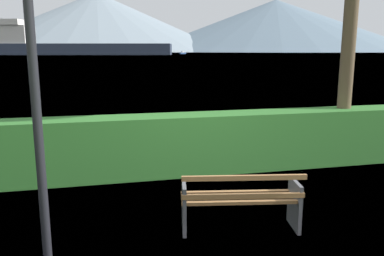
{
  "coord_description": "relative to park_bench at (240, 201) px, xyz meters",
  "views": [
    {
      "loc": [
        -1.81,
        -4.81,
        2.44
      ],
      "look_at": [
        0.0,
        2.85,
        0.87
      ],
      "focal_mm": 36.7,
      "sensor_mm": 36.0,
      "label": 1
    }
  ],
  "objects": [
    {
      "name": "park_bench",
      "position": [
        0.0,
        0.0,
        0.0
      ],
      "size": [
        1.69,
        0.85,
        0.87
      ],
      "color": "olive",
      "rests_on": "ground_plane"
    },
    {
      "name": "distant_hills",
      "position": [
        72.77,
        565.24,
        37.85
      ],
      "size": [
        861.46,
        422.37,
        82.04
      ],
      "color": "slate",
      "rests_on": "ground_plane"
    },
    {
      "name": "lamp_post",
      "position": [
        -2.46,
        -0.36,
        2.41
      ],
      "size": [
        0.3,
        0.3,
        4.24
      ],
      "color": "black",
      "rests_on": "ground_plane"
    },
    {
      "name": "water_surface",
      "position": [
        0.01,
        306.84,
        -0.42
      ],
      "size": [
        620.0,
        620.0,
        0.0
      ],
      "primitive_type": "plane",
      "color": "#7A99A8",
      "rests_on": "ground_plane"
    },
    {
      "name": "fishing_boat_near",
      "position": [
        51.71,
        247.93,
        0.22
      ],
      "size": [
        4.71,
        3.58,
        1.82
      ],
      "color": "#335693",
      "rests_on": "water_surface"
    },
    {
      "name": "cargo_ship_large",
      "position": [
        -20.7,
        214.2,
        4.54
      ],
      "size": [
        100.83,
        39.23,
        17.77
      ],
      "color": "#2D384C",
      "rests_on": "water_surface"
    },
    {
      "name": "ground_plane",
      "position": [
        0.01,
        0.06,
        -0.42
      ],
      "size": [
        1400.0,
        1400.0,
        0.0
      ],
      "primitive_type": "plane",
      "color": "#4C6B33"
    },
    {
      "name": "hedge_row",
      "position": [
        0.01,
        2.71,
        0.17
      ],
      "size": [
        13.69,
        0.75,
        1.18
      ],
      "primitive_type": "cube",
      "color": "#2D6B28",
      "rests_on": "ground_plane"
    }
  ]
}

